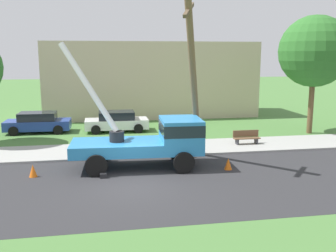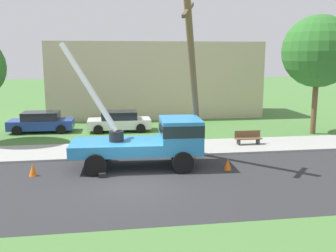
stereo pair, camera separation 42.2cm
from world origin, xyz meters
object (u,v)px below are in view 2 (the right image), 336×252
Objects in this scene: traffic_cone_curbside at (191,153)px; roadside_tree_far at (318,52)px; utility_truck at (154,138)px; traffic_cone_ahead at (228,164)px; traffic_cone_behind at (33,170)px; leaning_utility_pole at (193,77)px; parked_sedan_white at (119,121)px; parked_sedan_blue at (41,122)px; park_bench at (248,138)px.

roadside_tree_far is (9.57, 4.87, 5.28)m from traffic_cone_curbside.
utility_truck is 12.06× the size of traffic_cone_ahead.
utility_truck reaches higher than traffic_cone_behind.
leaning_utility_pole is at bearing -98.31° from traffic_cone_curbside.
leaning_utility_pole reaches higher than utility_truck.
traffic_cone_ahead and traffic_cone_behind have the same top height.
parked_sedan_white is at bearing 67.11° from traffic_cone_behind.
traffic_cone_curbside is 0.13× the size of parked_sedan_white.
traffic_cone_curbside is 12.22m from parked_sedan_blue.
traffic_cone_behind is 19.27m from roadside_tree_far.
traffic_cone_behind is at bearing -160.47° from park_bench.
parked_sedan_white is at bearing 98.99° from utility_truck.
parked_sedan_blue is (-8.82, 9.28, -3.59)m from leaning_utility_pole.
leaning_utility_pole is 15.03× the size of traffic_cone_ahead.
traffic_cone_ahead is 0.13× the size of parked_sedan_white.
roadside_tree_far reaches higher than parked_sedan_blue.
parked_sedan_blue and parked_sedan_white have the same top height.
traffic_cone_ahead is 8.95m from traffic_cone_behind.
parked_sedan_blue is at bearing 125.64° from utility_truck.
roadside_tree_far reaches higher than traffic_cone_ahead.
utility_truck is at bearing -81.01° from parked_sedan_white.
parked_sedan_white is (5.42, -0.49, 0.00)m from parked_sedan_blue.
traffic_cone_behind is at bearing -82.78° from parked_sedan_blue.
traffic_cone_curbside is at bearing -65.60° from parked_sedan_white.
parked_sedan_blue is 19.47m from roadside_tree_far.
parked_sedan_white is at bearing 111.15° from leaning_utility_pole.
leaning_utility_pole is at bearing -148.96° from roadside_tree_far.
roadside_tree_far reaches higher than traffic_cone_behind.
parked_sedan_white is (-3.40, 8.79, -3.59)m from leaning_utility_pole.
parked_sedan_blue is at bearing 137.19° from traffic_cone_curbside.
parked_sedan_white reaches higher than traffic_cone_ahead.
traffic_cone_curbside is (0.14, 0.98, -4.02)m from leaning_utility_pole.
traffic_cone_curbside is 0.13× the size of parked_sedan_blue.
park_bench is (3.93, 2.17, 0.18)m from traffic_cone_curbside.
roadside_tree_far is (11.68, 6.12, 4.15)m from utility_truck.
park_bench is (4.08, 3.15, -3.83)m from leaning_utility_pole.
traffic_cone_ahead is at bearing -64.69° from parked_sedan_white.
park_bench is at bearing -25.43° from parked_sedan_blue.
traffic_cone_ahead is 12.22m from roadside_tree_far.
park_bench is (2.66, 4.55, 0.18)m from traffic_cone_ahead.
leaning_utility_pole is (1.97, 0.28, 2.89)m from utility_truck.
parked_sedan_blue is 5.44m from parked_sedan_white.
parked_sedan_blue is (-8.96, 8.30, 0.43)m from traffic_cone_curbside.
traffic_cone_ahead is 2.70m from traffic_cone_curbside.
utility_truck is at bearing -171.95° from leaning_utility_pole.
traffic_cone_ahead is at bearing -44.64° from leaning_utility_pole.
park_bench is (6.04, 3.43, -0.95)m from utility_truck.
utility_truck is 2.70m from traffic_cone_curbside.
leaning_utility_pole reaches higher than park_bench.
park_bench is at bearing 37.67° from leaning_utility_pole.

